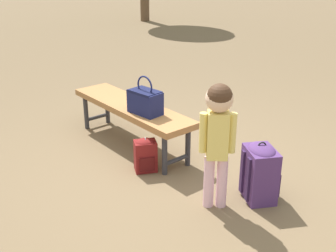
{
  "coord_description": "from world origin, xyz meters",
  "views": [
    {
      "loc": [
        2.7,
        -1.99,
        1.89
      ],
      "look_at": [
        -0.14,
        0.01,
        0.45
      ],
      "focal_mm": 45.56,
      "sensor_mm": 36.0,
      "label": 1
    }
  ],
  "objects_px": {
    "backpack_large": "(260,171)",
    "park_bench": "(132,110)",
    "child_standing": "(218,127)",
    "backpack_small": "(145,154)",
    "handbag": "(145,101)"
  },
  "relations": [
    {
      "from": "handbag",
      "to": "child_standing",
      "type": "bearing_deg",
      "value": -1.84
    },
    {
      "from": "park_bench",
      "to": "backpack_small",
      "type": "relative_size",
      "value": 4.85
    },
    {
      "from": "backpack_large",
      "to": "park_bench",
      "type": "bearing_deg",
      "value": -168.09
    },
    {
      "from": "child_standing",
      "to": "backpack_small",
      "type": "bearing_deg",
      "value": -170.83
    },
    {
      "from": "child_standing",
      "to": "backpack_small",
      "type": "relative_size",
      "value": 3.03
    },
    {
      "from": "park_bench",
      "to": "handbag",
      "type": "bearing_deg",
      "value": -4.01
    },
    {
      "from": "handbag",
      "to": "backpack_large",
      "type": "height_order",
      "value": "handbag"
    },
    {
      "from": "child_standing",
      "to": "backpack_large",
      "type": "bearing_deg",
      "value": 72.09
    },
    {
      "from": "park_bench",
      "to": "backpack_small",
      "type": "height_order",
      "value": "park_bench"
    },
    {
      "from": "handbag",
      "to": "child_standing",
      "type": "relative_size",
      "value": 0.36
    },
    {
      "from": "backpack_large",
      "to": "backpack_small",
      "type": "relative_size",
      "value": 1.51
    },
    {
      "from": "backpack_large",
      "to": "backpack_small",
      "type": "distance_m",
      "value": 1.06
    },
    {
      "from": "park_bench",
      "to": "child_standing",
      "type": "relative_size",
      "value": 1.6
    },
    {
      "from": "park_bench",
      "to": "backpack_large",
      "type": "xyz_separation_m",
      "value": [
        1.48,
        0.31,
        -0.14
      ]
    },
    {
      "from": "handbag",
      "to": "backpack_small",
      "type": "distance_m",
      "value": 0.51
    }
  ]
}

